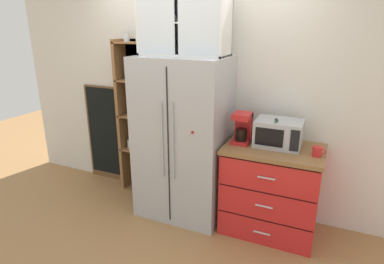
% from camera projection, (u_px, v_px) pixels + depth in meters
% --- Properties ---
extents(ground_plane, '(10.72, 10.72, 0.00)m').
position_uv_depth(ground_plane, '(184.00, 209.00, 3.73)').
color(ground_plane, '#9E7042').
extents(wall_back_cream, '(5.02, 0.10, 2.55)m').
position_uv_depth(wall_back_cream, '(198.00, 95.00, 3.67)').
color(wall_back_cream, silver).
rests_on(wall_back_cream, ground).
extents(refrigerator, '(0.93, 0.71, 1.75)m').
position_uv_depth(refrigerator, '(184.00, 138.00, 3.46)').
color(refrigerator, '#ADAFB5').
rests_on(refrigerator, ground).
extents(pantry_shelf_column, '(0.50, 0.28, 1.98)m').
position_uv_depth(pantry_shelf_column, '(140.00, 115.00, 3.96)').
color(pantry_shelf_column, brown).
rests_on(pantry_shelf_column, ground).
extents(counter_cabinet, '(0.94, 0.65, 0.91)m').
position_uv_depth(counter_cabinet, '(271.00, 189.00, 3.24)').
color(counter_cabinet, red).
rests_on(counter_cabinet, ground).
extents(microwave, '(0.44, 0.33, 0.26)m').
position_uv_depth(microwave, '(279.00, 133.00, 3.09)').
color(microwave, '#ADAFB5').
rests_on(microwave, counter_cabinet).
extents(coffee_maker, '(0.17, 0.20, 0.31)m').
position_uv_depth(coffee_maker, '(242.00, 127.00, 3.18)').
color(coffee_maker, red).
rests_on(coffee_maker, counter_cabinet).
extents(mug_red, '(0.12, 0.08, 0.09)m').
position_uv_depth(mug_red, '(317.00, 151.00, 2.87)').
color(mug_red, red).
rests_on(mug_red, counter_cabinet).
extents(bottle_green, '(0.07, 0.07, 0.30)m').
position_uv_depth(bottle_green, '(275.00, 136.00, 3.02)').
color(bottle_green, '#285B33').
rests_on(bottle_green, counter_cabinet).
extents(bottle_clear, '(0.07, 0.07, 0.27)m').
position_uv_depth(bottle_clear, '(276.00, 135.00, 3.06)').
color(bottle_clear, silver).
rests_on(bottle_clear, counter_cabinet).
extents(upper_cabinet, '(0.90, 0.32, 0.62)m').
position_uv_depth(upper_cabinet, '(185.00, 23.00, 3.13)').
color(upper_cabinet, silver).
rests_on(upper_cabinet, refrigerator).
extents(chalkboard_menu, '(0.60, 0.04, 1.29)m').
position_uv_depth(chalkboard_menu, '(107.00, 134.00, 4.32)').
color(chalkboard_menu, brown).
rests_on(chalkboard_menu, ground).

